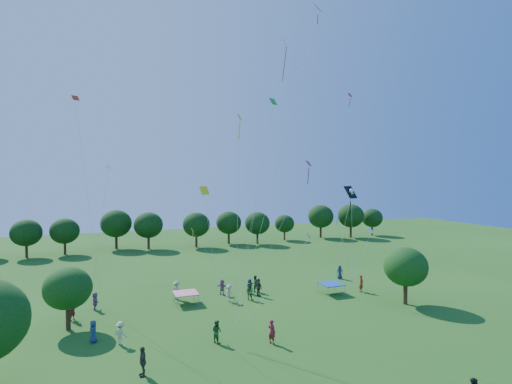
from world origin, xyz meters
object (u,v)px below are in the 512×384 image
object	(u,v)px
tent_red_stripe	(186,293)
red_high_kite	(276,95)
near_tree_north	(68,288)
near_tree_east	(406,267)
tent_blue	(331,284)
pirate_kite	(350,194)

from	to	relation	value
tent_red_stripe	red_high_kite	size ratio (longest dim) A/B	0.09
near_tree_north	near_tree_east	bearing A→B (deg)	-8.57
tent_red_stripe	tent_blue	xyz separation A→B (m)	(14.79, -2.16, 0.00)
tent_blue	red_high_kite	size ratio (longest dim) A/B	0.09
near_tree_north	tent_red_stripe	world-z (taller)	near_tree_north
tent_blue	near_tree_east	bearing A→B (deg)	-48.59
near_tree_east	tent_red_stripe	bearing A→B (deg)	158.77
near_tree_east	tent_red_stripe	size ratio (longest dim) A/B	2.48
tent_red_stripe	pirate_kite	size ratio (longest dim) A/B	0.22
near_tree_north	near_tree_east	world-z (taller)	near_tree_east
near_tree_east	tent_blue	size ratio (longest dim) A/B	2.48
tent_red_stripe	tent_blue	bearing A→B (deg)	-8.30
near_tree_north	tent_red_stripe	bearing A→B (deg)	17.50
red_high_kite	near_tree_north	bearing A→B (deg)	172.88
tent_red_stripe	red_high_kite	distance (m)	20.38
tent_blue	pirate_kite	bearing A→B (deg)	-114.95
near_tree_north	tent_red_stripe	distance (m)	10.73
near_tree_north	tent_blue	size ratio (longest dim) A/B	2.28
near_tree_east	pirate_kite	bearing A→B (deg)	-153.37
near_tree_north	near_tree_east	distance (m)	29.94
near_tree_east	tent_blue	bearing A→B (deg)	131.41
pirate_kite	red_high_kite	size ratio (longest dim) A/B	0.44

